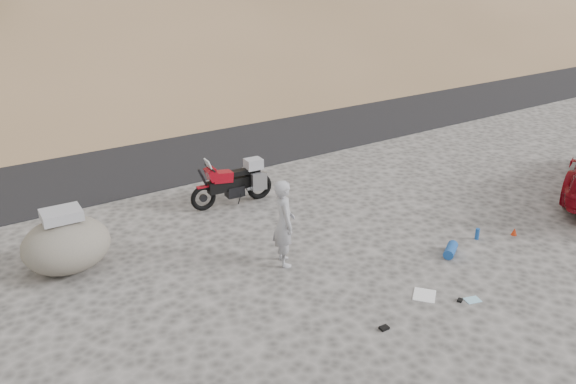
# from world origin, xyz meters

# --- Properties ---
(ground) EXTENTS (140.00, 140.00, 0.00)m
(ground) POSITION_xyz_m (0.00, 0.00, 0.00)
(ground) COLOR #45423F
(ground) RESTS_ON ground
(road) EXTENTS (120.00, 7.00, 0.05)m
(road) POSITION_xyz_m (0.00, 9.00, 0.00)
(road) COLOR black
(road) RESTS_ON ground
(motorcycle) EXTENTS (2.12, 0.70, 1.26)m
(motorcycle) POSITION_xyz_m (-0.30, 3.73, 0.54)
(motorcycle) COLOR black
(motorcycle) RESTS_ON ground
(man) EXTENTS (0.60, 0.73, 1.73)m
(man) POSITION_xyz_m (-0.95, 0.66, 0.00)
(man) COLOR #949398
(man) RESTS_ON ground
(boulder) EXTENTS (1.91, 1.74, 1.23)m
(boulder) POSITION_xyz_m (-4.48, 2.73, 0.54)
(boulder) COLOR #58534B
(boulder) RESTS_ON ground
(gear_white_cloth) EXTENTS (0.57, 0.56, 0.01)m
(gear_white_cloth) POSITION_xyz_m (0.47, -1.69, 0.01)
(gear_white_cloth) COLOR white
(gear_white_cloth) RESTS_ON ground
(gear_blue_mat) EXTENTS (0.55, 0.44, 0.21)m
(gear_blue_mat) POSITION_xyz_m (2.01, -0.93, 0.10)
(gear_blue_mat) COLOR #184690
(gear_blue_mat) RESTS_ON ground
(gear_bottle) EXTENTS (0.09, 0.09, 0.24)m
(gear_bottle) POSITION_xyz_m (3.00, -0.79, 0.12)
(gear_bottle) COLOR #184690
(gear_bottle) RESTS_ON ground
(gear_funnel) EXTENTS (0.15, 0.15, 0.16)m
(gear_funnel) POSITION_xyz_m (3.82, -1.11, 0.08)
(gear_funnel) COLOR #AF280B
(gear_funnel) RESTS_ON ground
(gear_glove_a) EXTENTS (0.15, 0.11, 0.04)m
(gear_glove_a) POSITION_xyz_m (-0.79, -2.01, 0.02)
(gear_glove_a) COLOR black
(gear_glove_a) RESTS_ON ground
(gear_glove_b) EXTENTS (0.13, 0.12, 0.04)m
(gear_glove_b) POSITION_xyz_m (0.85, -2.16, 0.02)
(gear_glove_b) COLOR black
(gear_glove_b) RESTS_ON ground
(gear_blue_cloth) EXTENTS (0.31, 0.26, 0.01)m
(gear_blue_cloth) POSITION_xyz_m (1.06, -2.26, 0.01)
(gear_blue_cloth) COLOR #8FC4DD
(gear_blue_cloth) RESTS_ON ground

